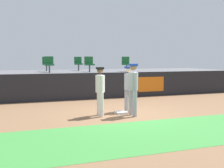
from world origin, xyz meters
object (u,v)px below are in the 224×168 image
Objects in this scene: player_runner_visitor at (128,85)px; seat_front_right at (126,63)px; seat_back_center at (78,63)px; seat_front_center at (89,63)px; player_coach_visitor at (133,86)px; player_fielder_home at (100,88)px; seat_back_left at (46,63)px; seat_front_left at (49,63)px; first_base at (121,113)px.

player_runner_visitor is 5.41m from seat_front_right.
seat_front_right and seat_back_center have the same top height.
seat_front_right is at bearing -0.01° from seat_front_center.
player_coach_visitor reaches higher than player_runner_visitor.
player_runner_visitor is 2.04× the size of seat_front_right.
player_fielder_home is 2.04× the size of seat_back_center.
seat_front_center reaches higher than player_fielder_home.
seat_back_left is (-2.37, 6.78, 0.77)m from player_runner_visitor.
seat_back_center is (1.93, 1.80, -0.00)m from seat_front_left.
player_runner_visitor is 5.58m from seat_front_left.
seat_back_center reaches higher than player_coach_visitor.
seat_back_center reaches higher than player_fielder_home.
first_base is 0.23× the size of player_runner_visitor.
player_runner_visitor is at bearing 109.38° from player_fielder_home.
player_fielder_home is at bearing -120.53° from seat_front_right.
player_runner_visitor is 2.04× the size of seat_back_left.
player_runner_visitor is at bearing 38.03° from first_base.
player_fielder_home is 6.35m from seat_front_right.
player_fielder_home is 1.33m from player_runner_visitor.
seat_back_center is (-0.32, 7.58, 0.70)m from player_coach_visitor.
seat_back_left is (-2.22, 7.57, 0.70)m from player_coach_visitor.
player_runner_visitor is 0.81m from player_coach_visitor.
seat_front_right is at bearing 149.19° from player_fielder_home.
first_base is 1.15m from player_coach_visitor.
seat_front_center is at bearing -82.96° from seat_back_center.
player_fielder_home is 2.04× the size of seat_front_right.
first_base is 7.32m from seat_back_center.
player_coach_visitor is at bearing -18.50° from player_runner_visitor.
seat_front_left is at bearing -136.99° from seat_back_center.
player_coach_visitor reaches higher than player_fielder_home.
seat_back_center is at bearing 97.04° from seat_front_center.
seat_back_left is at bearing 105.29° from first_base.
seat_front_center is at bearing 175.37° from player_runner_visitor.
seat_back_left reaches higher than player_fielder_home.
seat_front_center is (2.13, -1.80, 0.00)m from seat_back_left.
seat_back_center is at bearing 0.00° from seat_back_left.
seat_front_right is (2.11, 5.78, 0.70)m from player_coach_visitor.
seat_back_left and seat_front_center have the same top height.
first_base is 0.22× the size of player_coach_visitor.
player_fielder_home is 1.15m from player_coach_visitor.
seat_front_right is (4.32, -1.80, 0.00)m from seat_back_left.
seat_front_left is at bearing -90.85° from seat_back_left.
seat_back_center is (-2.42, 1.80, -0.00)m from seat_front_right.
seat_back_center is at bearing -177.61° from player_coach_visitor.
seat_front_center is (0.22, -1.80, 0.00)m from seat_back_center.
seat_front_left reaches higher than player_coach_visitor.
seat_front_center is at bearing -40.26° from seat_back_left.
player_coach_visitor is at bearing -89.08° from seat_front_center.
seat_back_center is at bearing 173.55° from player_fielder_home.
player_fielder_home is at bearing -81.19° from seat_back_left.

